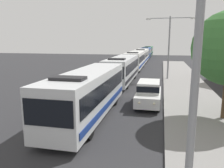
% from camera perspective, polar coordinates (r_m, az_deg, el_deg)
% --- Properties ---
extents(bus_lead, '(2.58, 11.00, 3.21)m').
position_cam_1_polar(bus_lead, '(14.73, -5.88, -2.00)').
color(bus_lead, silver).
rests_on(bus_lead, ground_plane).
extents(bus_second_in_line, '(2.58, 11.51, 3.21)m').
position_cam_1_polar(bus_second_in_line, '(26.83, 2.69, 3.95)').
color(bus_second_in_line, silver).
rests_on(bus_second_in_line, ground_plane).
extents(bus_middle, '(2.58, 12.08, 3.21)m').
position_cam_1_polar(bus_middle, '(39.67, 5.99, 6.21)').
color(bus_middle, silver).
rests_on(bus_middle, ground_plane).
extents(bus_fourth_in_line, '(2.58, 11.79, 3.21)m').
position_cam_1_polar(bus_fourth_in_line, '(52.40, 7.65, 7.33)').
color(bus_fourth_in_line, silver).
rests_on(bus_fourth_in_line, ground_plane).
extents(bus_rear, '(2.58, 11.38, 3.21)m').
position_cam_1_polar(bus_rear, '(65.04, 8.66, 8.01)').
color(bus_rear, '#284C8C').
rests_on(bus_rear, ground_plane).
extents(bus_tail_end, '(2.58, 12.31, 3.21)m').
position_cam_1_polar(bus_tail_end, '(78.07, 9.37, 8.48)').
color(bus_tail_end, '#33724C').
rests_on(bus_tail_end, ground_plane).
extents(white_suv, '(1.86, 4.67, 1.90)m').
position_cam_1_polar(white_suv, '(17.63, 9.40, -2.11)').
color(white_suv, white).
rests_on(white_suv, ground_plane).
extents(streetlamp_near, '(4.96, 0.28, 8.72)m').
position_cam_1_polar(streetlamp_near, '(5.60, 21.53, 14.24)').
color(streetlamp_near, gray).
rests_on(streetlamp_near, sidewalk).
extents(streetlamp_mid, '(5.89, 0.28, 7.83)m').
position_cam_1_polar(streetlamp_mid, '(29.44, 14.46, 10.66)').
color(streetlamp_mid, gray).
rests_on(streetlamp_mid, sidewalk).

